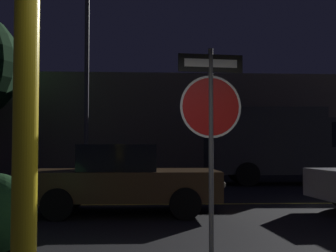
{
  "coord_description": "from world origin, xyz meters",
  "views": [
    {
      "loc": [
        -0.63,
        -3.59,
        1.34
      ],
      "look_at": [
        -0.15,
        4.84,
        1.74
      ],
      "focal_mm": 50.0,
      "sensor_mm": 36.0,
      "label": 1
    }
  ],
  "objects_px": {
    "stop_sign": "(211,111)",
    "street_lamp": "(87,26)",
    "delivery_truck": "(299,142)",
    "passing_car_2": "(123,179)",
    "yellow_pole_left": "(26,102)"
  },
  "relations": [
    {
      "from": "stop_sign",
      "to": "delivery_truck",
      "type": "relative_size",
      "value": 0.37
    },
    {
      "from": "delivery_truck",
      "to": "passing_car_2",
      "type": "bearing_deg",
      "value": -37.05
    },
    {
      "from": "delivery_truck",
      "to": "street_lamp",
      "type": "bearing_deg",
      "value": -82.67
    },
    {
      "from": "stop_sign",
      "to": "passing_car_2",
      "type": "relative_size",
      "value": 0.65
    },
    {
      "from": "yellow_pole_left",
      "to": "delivery_truck",
      "type": "xyz_separation_m",
      "value": [
        6.68,
        14.1,
        -0.09
      ]
    },
    {
      "from": "yellow_pole_left",
      "to": "street_lamp",
      "type": "bearing_deg",
      "value": 94.98
    },
    {
      "from": "stop_sign",
      "to": "street_lamp",
      "type": "bearing_deg",
      "value": 97.79
    },
    {
      "from": "passing_car_2",
      "to": "stop_sign",
      "type": "bearing_deg",
      "value": 17.17
    },
    {
      "from": "passing_car_2",
      "to": "street_lamp",
      "type": "distance_m",
      "value": 8.67
    },
    {
      "from": "stop_sign",
      "to": "yellow_pole_left",
      "type": "distance_m",
      "value": 3.02
    },
    {
      "from": "stop_sign",
      "to": "passing_car_2",
      "type": "height_order",
      "value": "stop_sign"
    },
    {
      "from": "stop_sign",
      "to": "delivery_truck",
      "type": "xyz_separation_m",
      "value": [
        5.07,
        11.55,
        -0.24
      ]
    },
    {
      "from": "stop_sign",
      "to": "yellow_pole_left",
      "type": "bearing_deg",
      "value": -128.63
    },
    {
      "from": "stop_sign",
      "to": "passing_car_2",
      "type": "distance_m",
      "value": 4.36
    },
    {
      "from": "stop_sign",
      "to": "passing_car_2",
      "type": "xyz_separation_m",
      "value": [
        -1.22,
        4.04,
        -1.08
      ]
    }
  ]
}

